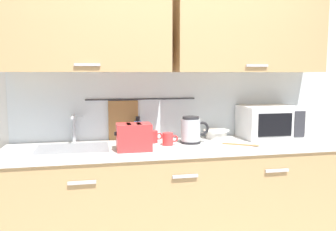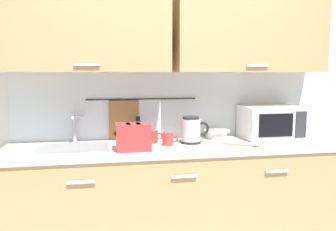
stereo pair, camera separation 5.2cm
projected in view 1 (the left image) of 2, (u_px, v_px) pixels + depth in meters
name	position (u px, v px, depth m)	size (l,w,h in m)	color
counter_unit	(174.00, 200.00, 2.74)	(2.53, 0.64, 0.90)	tan
back_wall_assembly	(169.00, 63.00, 2.84)	(3.70, 0.41, 2.50)	silver
sink_faucet	(74.00, 124.00, 2.73)	(0.09, 0.17, 0.22)	#B2B5BA
microwave	(269.00, 122.00, 2.94)	(0.46, 0.35, 0.27)	white
electric_kettle	(191.00, 130.00, 2.73)	(0.23, 0.16, 0.21)	black
dish_soap_bottle	(138.00, 130.00, 2.83)	(0.06, 0.06, 0.20)	#3F8CD8
mug_near_sink	(153.00, 137.00, 2.75)	(0.12, 0.08, 0.09)	red
mixing_bowl	(216.00, 133.00, 2.92)	(0.21, 0.21, 0.08)	silver
toaster	(134.00, 137.00, 2.46)	(0.26, 0.17, 0.19)	red
mug_by_kettle	(168.00, 139.00, 2.65)	(0.12, 0.08, 0.09)	red
wooden_spoon	(245.00, 145.00, 2.64)	(0.25, 0.17, 0.01)	#9E7042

